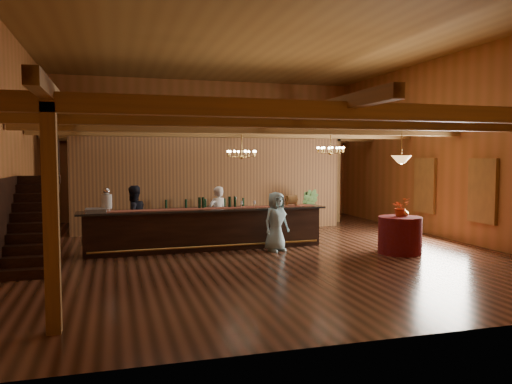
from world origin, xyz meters
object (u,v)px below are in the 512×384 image
object	(u,v)px
bartender	(218,215)
backbar_shelf	(206,220)
beverage_dispenser	(107,200)
chandelier_left	(242,153)
chandelier_right	(330,150)
guest	(276,222)
round_table	(400,235)
tasting_bar	(207,229)
floor_plant	(307,209)
raffle_drum	(291,200)
pendant_lamp	(401,159)
staff_second	(133,217)

from	to	relation	value
bartender	backbar_shelf	bearing A→B (deg)	-115.11
beverage_dispenser	bartender	xyz separation A→B (m)	(2.99, 0.84, -0.56)
chandelier_left	chandelier_right	bearing A→B (deg)	5.79
chandelier_left	chandelier_right	distance (m)	2.77
beverage_dispenser	guest	xyz separation A→B (m)	(4.24, -0.68, -0.60)
round_table	chandelier_left	xyz separation A→B (m)	(-3.63, 2.08, 2.09)
tasting_bar	floor_plant	size ratio (longest dim) A/B	4.72
round_table	raffle_drum	bearing A→B (deg)	139.83
bartender	guest	world-z (taller)	bartender
round_table	beverage_dispenser	bearing A→B (deg)	165.55
pendant_lamp	bartender	world-z (taller)	pendant_lamp
tasting_bar	pendant_lamp	bearing A→B (deg)	-23.80
staff_second	floor_plant	distance (m)	6.03
backbar_shelf	guest	world-z (taller)	guest
tasting_bar	bartender	distance (m)	0.97
tasting_bar	round_table	world-z (taller)	tasting_bar
raffle_drum	bartender	size ratio (longest dim) A/B	0.21
pendant_lamp	staff_second	bearing A→B (deg)	157.15
raffle_drum	round_table	bearing A→B (deg)	-40.17
bartender	staff_second	size ratio (longest dim) A/B	0.97
chandelier_left	pendant_lamp	size ratio (longest dim) A/B	0.89
round_table	chandelier_left	world-z (taller)	chandelier_left
pendant_lamp	guest	size ratio (longest dim) A/B	0.58
round_table	pendant_lamp	world-z (taller)	pendant_lamp
chandelier_left	guest	world-z (taller)	chandelier_left
staff_second	guest	bearing A→B (deg)	125.70
backbar_shelf	staff_second	bearing A→B (deg)	-144.47
chandelier_right	pendant_lamp	world-z (taller)	same
tasting_bar	guest	size ratio (longest dim) A/B	4.23
backbar_shelf	guest	xyz separation A→B (m)	(1.20, -3.69, 0.36)
chandelier_right	staff_second	bearing A→B (deg)	176.12
beverage_dispenser	backbar_shelf	distance (m)	4.39
tasting_bar	raffle_drum	distance (m)	2.50
raffle_drum	bartender	bearing A→B (deg)	157.78
round_table	pendant_lamp	size ratio (longest dim) A/B	1.21
tasting_bar	bartender	size ratio (longest dim) A/B	4.03
chandelier_left	pendant_lamp	bearing A→B (deg)	-29.86
beverage_dispenser	chandelier_left	size ratio (longest dim) A/B	0.75
round_table	bartender	world-z (taller)	bartender
raffle_drum	bartender	world-z (taller)	bartender
tasting_bar	guest	xyz separation A→B (m)	(1.71, -0.70, 0.22)
raffle_drum	backbar_shelf	xyz separation A→B (m)	(-1.89, 2.97, -0.86)
floor_plant	round_table	bearing A→B (deg)	-80.55
floor_plant	bartender	bearing A→B (deg)	-152.23
round_table	staff_second	world-z (taller)	staff_second
tasting_bar	pendant_lamp	size ratio (longest dim) A/B	7.32
bartender	staff_second	bearing A→B (deg)	-25.17
staff_second	bartender	bearing A→B (deg)	148.15
chandelier_right	floor_plant	bearing A→B (deg)	86.62
chandelier_left	pendant_lamp	distance (m)	4.19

